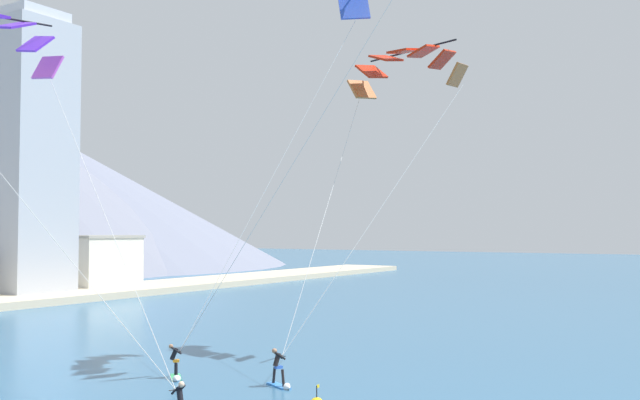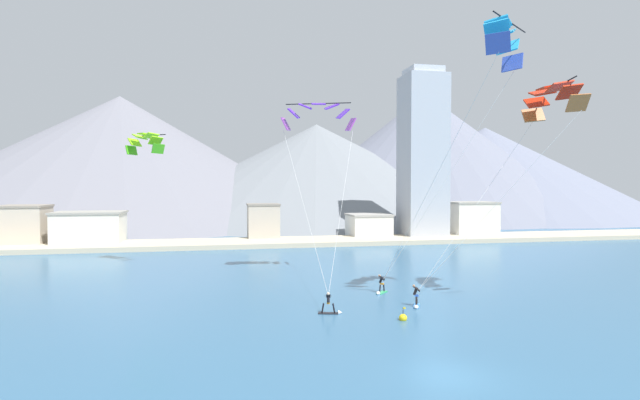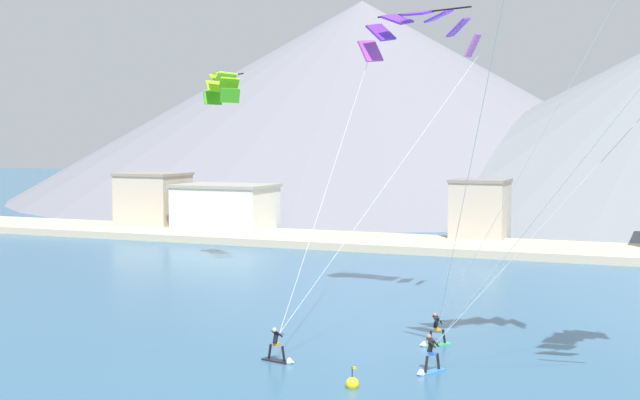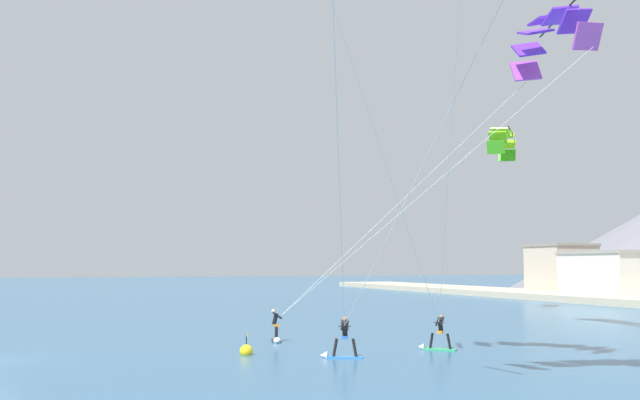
{
  "view_description": "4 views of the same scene",
  "coord_description": "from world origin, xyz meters",
  "px_view_note": "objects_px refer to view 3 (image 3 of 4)",
  "views": [
    {
      "loc": [
        -21.78,
        -4.66,
        6.77
      ],
      "look_at": [
        3.6,
        11.32,
        8.08
      ],
      "focal_mm": 40.0,
      "sensor_mm": 36.0,
      "label": 1
    },
    {
      "loc": [
        -10.92,
        -22.07,
        9.3
      ],
      "look_at": [
        -3.22,
        16.26,
        8.1
      ],
      "focal_mm": 28.0,
      "sensor_mm": 36.0,
      "label": 2
    },
    {
      "loc": [
        13.63,
        -23.58,
        10.3
      ],
      "look_at": [
        -1.66,
        13.94,
        7.36
      ],
      "focal_mm": 50.0,
      "sensor_mm": 36.0,
      "label": 3
    },
    {
      "loc": [
        31.12,
        2.63,
        3.78
      ],
      "look_at": [
        2.76,
        12.86,
        6.54
      ],
      "focal_mm": 40.0,
      "sensor_mm": 36.0,
      "label": 4
    }
  ],
  "objects_px": {
    "kitesurfer_mid_center": "(433,336)",
    "parafoil_kite_distant_high_outer": "(222,84)",
    "parafoil_kite_near_lead": "(418,30)",
    "race_marker_buoy": "(352,384)",
    "kitesurfer_near_trail": "(429,362)",
    "kitesurfer_near_lead": "(280,352)"
  },
  "relations": [
    {
      "from": "parafoil_kite_distant_high_outer",
      "to": "race_marker_buoy",
      "type": "distance_m",
      "value": 36.7
    },
    {
      "from": "race_marker_buoy",
      "to": "kitesurfer_near_trail",
      "type": "bearing_deg",
      "value": 55.28
    },
    {
      "from": "kitesurfer_mid_center",
      "to": "parafoil_kite_distant_high_outer",
      "type": "distance_m",
      "value": 31.7
    },
    {
      "from": "kitesurfer_near_lead",
      "to": "parafoil_kite_near_lead",
      "type": "height_order",
      "value": "parafoil_kite_near_lead"
    },
    {
      "from": "parafoil_kite_distant_high_outer",
      "to": "race_marker_buoy",
      "type": "height_order",
      "value": "parafoil_kite_distant_high_outer"
    },
    {
      "from": "parafoil_kite_near_lead",
      "to": "race_marker_buoy",
      "type": "relative_size",
      "value": 16.41
    },
    {
      "from": "kitesurfer_near_trail",
      "to": "race_marker_buoy",
      "type": "relative_size",
      "value": 1.71
    },
    {
      "from": "kitesurfer_near_lead",
      "to": "parafoil_kite_distant_high_outer",
      "type": "bearing_deg",
      "value": 123.36
    },
    {
      "from": "kitesurfer_near_trail",
      "to": "parafoil_kite_near_lead",
      "type": "relative_size",
      "value": 0.1
    },
    {
      "from": "kitesurfer_mid_center",
      "to": "parafoil_kite_distant_high_outer",
      "type": "bearing_deg",
      "value": 139.3
    },
    {
      "from": "kitesurfer_near_lead",
      "to": "kitesurfer_mid_center",
      "type": "height_order",
      "value": "kitesurfer_near_lead"
    },
    {
      "from": "kitesurfer_mid_center",
      "to": "parafoil_kite_near_lead",
      "type": "distance_m",
      "value": 18.95
    },
    {
      "from": "kitesurfer_near_lead",
      "to": "parafoil_kite_near_lead",
      "type": "relative_size",
      "value": 0.11
    },
    {
      "from": "kitesurfer_mid_center",
      "to": "parafoil_kite_near_lead",
      "type": "bearing_deg",
      "value": 110.65
    },
    {
      "from": "race_marker_buoy",
      "to": "kitesurfer_mid_center",
      "type": "bearing_deg",
      "value": 82.19
    },
    {
      "from": "kitesurfer_near_lead",
      "to": "kitesurfer_near_trail",
      "type": "relative_size",
      "value": 1.02
    },
    {
      "from": "parafoil_kite_distant_high_outer",
      "to": "race_marker_buoy",
      "type": "relative_size",
      "value": 4.62
    },
    {
      "from": "kitesurfer_near_trail",
      "to": "parafoil_kite_distant_high_outer",
      "type": "bearing_deg",
      "value": 133.94
    },
    {
      "from": "kitesurfer_near_lead",
      "to": "kitesurfer_near_trail",
      "type": "distance_m",
      "value": 6.8
    },
    {
      "from": "kitesurfer_near_trail",
      "to": "race_marker_buoy",
      "type": "xyz_separation_m",
      "value": [
        -2.31,
        -3.34,
        -0.36
      ]
    },
    {
      "from": "kitesurfer_mid_center",
      "to": "kitesurfer_near_trail",
      "type": "bearing_deg",
      "value": -77.04
    },
    {
      "from": "kitesurfer_near_lead",
      "to": "race_marker_buoy",
      "type": "height_order",
      "value": "kitesurfer_near_lead"
    }
  ]
}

